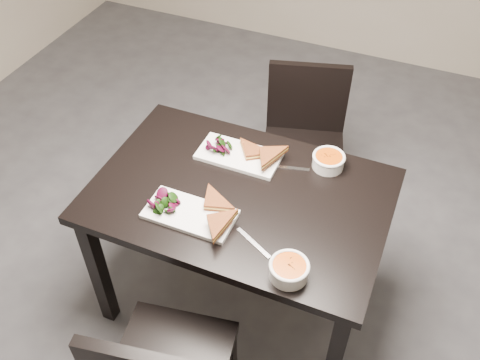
% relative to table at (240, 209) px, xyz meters
% --- Properties ---
extents(ground, '(5.00, 5.00, 0.00)m').
position_rel_table_xyz_m(ground, '(0.08, 0.01, -0.65)').
color(ground, '#47474C').
rests_on(ground, ground).
extents(table, '(1.20, 0.80, 0.75)m').
position_rel_table_xyz_m(table, '(0.00, 0.00, 0.00)').
color(table, black).
rests_on(table, ground).
extents(chair_far, '(0.52, 0.52, 0.85)m').
position_rel_table_xyz_m(chair_far, '(0.05, 0.76, -0.17)').
color(chair_far, black).
rests_on(chair_far, ground).
extents(plate_near, '(0.35, 0.18, 0.02)m').
position_rel_table_xyz_m(plate_near, '(-0.13, -0.19, 0.11)').
color(plate_near, white).
rests_on(plate_near, table).
extents(sandwich_near, '(0.21, 0.18, 0.06)m').
position_rel_table_xyz_m(sandwich_near, '(-0.06, -0.18, 0.15)').
color(sandwich_near, '#954B1F').
rests_on(sandwich_near, plate_near).
extents(salad_near, '(0.11, 0.10, 0.05)m').
position_rel_table_xyz_m(salad_near, '(-0.23, -0.19, 0.14)').
color(salad_near, black).
rests_on(salad_near, plate_near).
extents(soup_bowl_near, '(0.14, 0.14, 0.06)m').
position_rel_table_xyz_m(soup_bowl_near, '(0.31, -0.31, 0.14)').
color(soup_bowl_near, white).
rests_on(soup_bowl_near, table).
extents(cutlery_near, '(0.17, 0.10, 0.00)m').
position_rel_table_xyz_m(cutlery_near, '(0.15, -0.22, 0.10)').
color(cutlery_near, silver).
rests_on(cutlery_near, table).
extents(plate_far, '(0.36, 0.18, 0.02)m').
position_rel_table_xyz_m(plate_far, '(-0.09, 0.20, 0.11)').
color(plate_far, white).
rests_on(plate_far, table).
extents(sandwich_far, '(0.22, 0.21, 0.06)m').
position_rel_table_xyz_m(sandwich_far, '(-0.02, 0.18, 0.15)').
color(sandwich_far, '#954B1F').
rests_on(sandwich_far, plate_far).
extents(salad_far, '(0.11, 0.10, 0.05)m').
position_rel_table_xyz_m(salad_far, '(-0.19, 0.20, 0.14)').
color(salad_far, black).
rests_on(salad_far, plate_far).
extents(soup_bowl_far, '(0.14, 0.14, 0.06)m').
position_rel_table_xyz_m(soup_bowl_far, '(0.28, 0.29, 0.13)').
color(soup_bowl_far, white).
rests_on(soup_bowl_far, table).
extents(cutlery_far, '(0.18, 0.06, 0.00)m').
position_rel_table_xyz_m(cutlery_far, '(0.13, 0.21, 0.10)').
color(cutlery_far, silver).
rests_on(cutlery_far, table).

